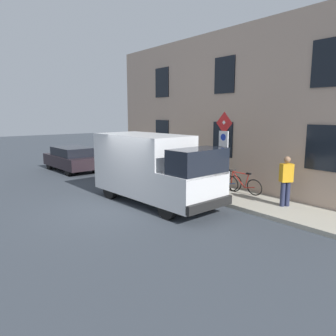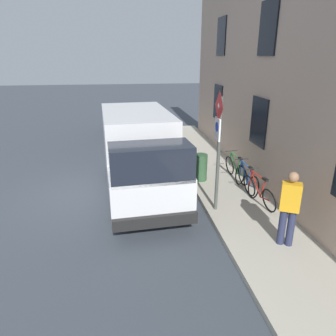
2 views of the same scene
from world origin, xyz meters
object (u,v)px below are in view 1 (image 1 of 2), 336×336
object	(u,v)px
sign_post_stacked	(224,144)
parked_hatchback	(72,158)
bicycle_red	(242,184)
bicycle_blue	(225,180)
litter_bin	(187,178)
delivery_van	(153,167)
bicycle_green	(209,177)
pedestrian	(286,179)

from	to	relation	value
sign_post_stacked	parked_hatchback	distance (m)	10.17
bicycle_red	bicycle_blue	bearing A→B (deg)	-7.28
litter_bin	delivery_van	bearing A→B (deg)	-166.79
bicycle_blue	bicycle_green	bearing A→B (deg)	-1.21
bicycle_green	bicycle_blue	bearing A→B (deg)	175.31
pedestrian	bicycle_blue	bearing A→B (deg)	22.90
bicycle_red	litter_bin	bearing A→B (deg)	23.76
bicycle_red	bicycle_green	bearing A→B (deg)	-7.25
delivery_van	parked_hatchback	size ratio (longest dim) A/B	1.34
bicycle_red	bicycle_blue	world-z (taller)	same
delivery_van	parked_hatchback	bearing A→B (deg)	174.98
sign_post_stacked	bicycle_blue	size ratio (longest dim) A/B	1.79
bicycle_red	sign_post_stacked	bearing A→B (deg)	89.97
bicycle_red	delivery_van	bearing A→B (deg)	57.98
delivery_van	sign_post_stacked	bearing A→B (deg)	45.10
delivery_van	bicycle_red	bearing A→B (deg)	61.30
bicycle_red	bicycle_green	size ratio (longest dim) A/B	1.00
bicycle_green	litter_bin	distance (m)	1.20
delivery_van	litter_bin	distance (m)	2.24
pedestrian	litter_bin	world-z (taller)	pedestrian
delivery_van	parked_hatchback	distance (m)	8.27
sign_post_stacked	litter_bin	size ratio (longest dim) A/B	3.41
sign_post_stacked	bicycle_blue	bearing A→B (deg)	39.42
parked_hatchback	bicycle_green	xyz separation A→B (m)	(3.09, -7.89, -0.22)
pedestrian	parked_hatchback	bearing A→B (deg)	41.34
bicycle_blue	litter_bin	world-z (taller)	litter_bin
sign_post_stacked	parked_hatchback	bearing A→B (deg)	100.07
parked_hatchback	delivery_van	bearing A→B (deg)	176.39
parked_hatchback	bicycle_green	bearing A→B (deg)	-161.14
sign_post_stacked	parked_hatchback	world-z (taller)	sign_post_stacked
sign_post_stacked	bicycle_blue	world-z (taller)	sign_post_stacked
litter_bin	bicycle_blue	bearing A→B (deg)	-41.61
bicycle_red	litter_bin	world-z (taller)	litter_bin
parked_hatchback	bicycle_blue	world-z (taller)	parked_hatchback
delivery_van	bicycle_blue	size ratio (longest dim) A/B	3.18
delivery_van	bicycle_blue	distance (m)	3.40
pedestrian	litter_bin	xyz separation A→B (m)	(-0.94, 4.02, -0.48)
pedestrian	bicycle_green	bearing A→B (deg)	24.07
bicycle_blue	pedestrian	xyz separation A→B (m)	(-0.25, -2.96, 0.56)
sign_post_stacked	parked_hatchback	size ratio (longest dim) A/B	0.75
bicycle_blue	pedestrian	world-z (taller)	pedestrian
pedestrian	delivery_van	bearing A→B (deg)	68.07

